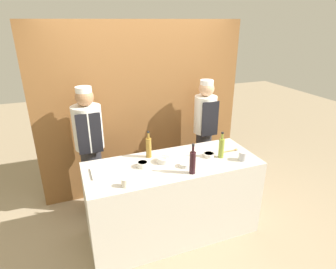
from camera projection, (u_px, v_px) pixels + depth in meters
ground_plane at (172, 230)px, 3.44m from camera, size 14.00×14.00×0.00m
cabinet_wall at (142, 110)px, 3.99m from camera, size 2.90×0.18×2.40m
counter at (173, 198)px, 3.26m from camera, size 1.93×0.76×0.93m
sauce_bowl_brown at (164, 159)px, 3.09m from camera, size 0.16×0.16×0.06m
sauce_bowl_green at (209, 155)px, 3.22m from camera, size 0.12×0.12×0.04m
sauce_bowl_white at (184, 165)px, 3.00m from camera, size 0.11×0.11×0.04m
sauce_bowl_yellow at (143, 164)px, 2.99m from camera, size 0.12×0.12×0.06m
cutting_board at (110, 171)px, 2.91m from camera, size 0.37×0.24×0.02m
bottle_wine at (193, 162)px, 2.83m from camera, size 0.06×0.06×0.33m
bottle_oil at (221, 148)px, 3.17m from camera, size 0.06×0.06×0.31m
bottle_vinegar at (149, 147)px, 3.17m from camera, size 0.06×0.06×0.32m
cup_steel at (243, 156)px, 3.13m from camera, size 0.09×0.09×0.10m
cup_cream at (125, 183)px, 2.64m from camera, size 0.07×0.07×0.08m
wooden_spoon at (232, 150)px, 3.35m from camera, size 0.21×0.04×0.02m
chef_left at (90, 147)px, 3.50m from camera, size 0.35×0.35×1.68m
chef_right at (204, 131)px, 4.03m from camera, size 0.31×0.31×1.64m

